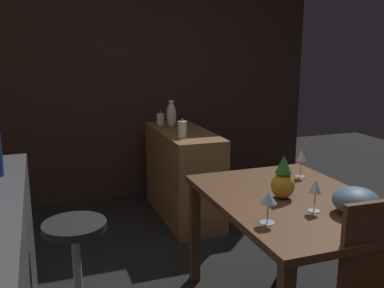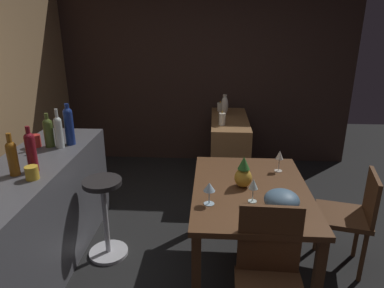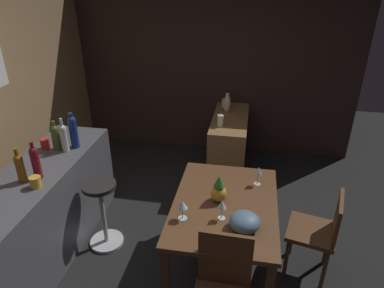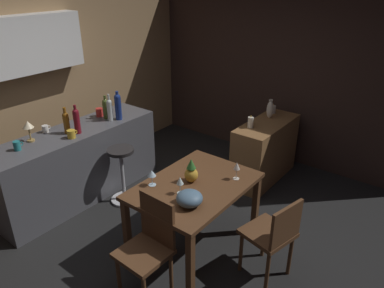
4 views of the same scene
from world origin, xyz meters
The scene contains 22 objects.
ground_plane centered at (0.00, 0.00, 0.00)m, with size 9.00×9.00×0.00m, color black.
wall_side_right centered at (2.55, 0.30, 1.30)m, with size 0.10×4.40×2.60m, color #33231E.
dining_table centered at (0.10, -0.31, 0.65)m, with size 1.23×0.87×0.74m.
kitchen_counter centered at (-0.03, 1.40, 0.45)m, with size 2.10×0.60×0.90m, color #4C4C51.
sideboard_cabinet centered at (1.78, -0.22, 0.41)m, with size 1.10×0.44×0.82m, color olive.
chair_by_doorway centered at (0.19, -1.13, 0.48)m, with size 0.48×0.48×0.85m.
bar_stool centered at (0.22, 0.88, 0.38)m, with size 0.34×0.34×0.72m.
wine_glass_left centered at (-0.11, -0.30, 0.87)m, with size 0.07×0.07×0.17m.
wine_glass_right centered at (0.43, -0.58, 0.88)m, with size 0.07×0.07×0.18m.
wine_glass_center centered at (-0.16, 0.00, 0.86)m, with size 0.08×0.08×0.16m.
pineapple_centerpiece centered at (0.12, -0.25, 0.84)m, with size 0.13×0.13×0.25m.
fruit_bowl centered at (-0.20, -0.49, 0.81)m, with size 0.24×0.24×0.13m, color slate.
wine_bottle_olive centered at (0.48, 1.40, 1.04)m, with size 0.08×0.08×0.30m.
wine_bottle_amber centered at (-0.11, 1.39, 1.04)m, with size 0.07×0.07×0.31m.
wine_bottle_ruby centered at (-0.04, 1.28, 1.06)m, with size 0.07×0.07×0.34m.
wine_bottle_cobalt centered at (0.55, 1.24, 1.08)m, with size 0.08×0.08×0.37m.
wine_bottle_clear centered at (0.46, 1.30, 1.05)m, with size 0.07×0.07×0.34m.
cup_mustard centered at (-0.17, 1.23, 0.95)m, with size 0.13×0.09×0.09m.
cup_red centered at (0.47, 1.52, 0.95)m, with size 0.12×0.09×0.11m.
pillar_candle_tall centered at (2.15, -0.11, 0.87)m, with size 0.08×0.08×0.13m.
pillar_candle_short centered at (1.51, -0.12, 0.89)m, with size 0.07×0.07×0.16m.
vase_ceramic_ivory centered at (1.95, -0.16, 0.94)m, with size 0.09×0.09×0.26m.
Camera 3 is at (-2.30, -0.46, 2.52)m, focal length 32.54 mm.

